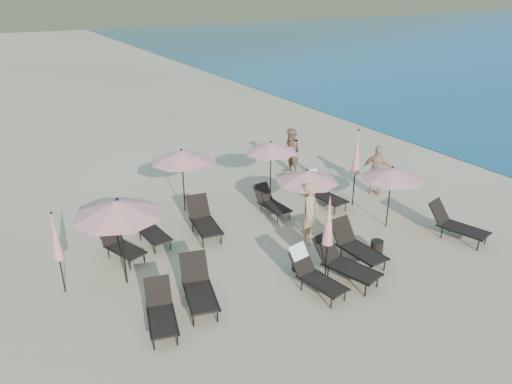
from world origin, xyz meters
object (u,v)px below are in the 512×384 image
lounger_8 (204,220)px  umbrella_open_1 (307,176)px  umbrella_closed_1 (357,153)px  umbrella_closed_2 (56,237)px  beachgoer_b (291,152)px  lounger_10 (322,191)px  lounger_1 (198,286)px  side_table_0 (299,263)px  lounger_6 (120,244)px  beachgoer_a (310,214)px  lounger_4 (356,245)px  umbrella_open_0 (118,208)px  side_table_1 (377,248)px  umbrella_open_2 (392,173)px  lounger_0 (161,311)px  lounger_2 (313,273)px  beachgoer_c (377,170)px  umbrella_open_4 (271,147)px  lounger_9 (271,202)px  umbrella_closed_0 (329,220)px  lounger_5 (456,224)px  umbrella_open_3 (182,156)px  lounger_7 (149,226)px  lounger_3 (344,263)px

lounger_8 → umbrella_open_1: 3.45m
umbrella_closed_1 → umbrella_closed_2: bearing=-177.9°
beachgoer_b → lounger_10: bearing=-14.4°
lounger_1 → side_table_0: lounger_1 is taller
lounger_6 → beachgoer_a: (5.13, -2.01, 0.54)m
lounger_4 → umbrella_open_0: (-5.89, 2.16, 1.67)m
lounger_10 → side_table_1: size_ratio=4.05×
umbrella_closed_1 → umbrella_open_2: bearing=-94.7°
lounger_1 → beachgoer_b: size_ratio=1.01×
umbrella_open_1 → umbrella_open_2: (2.41, -1.09, -0.01)m
umbrella_closed_2 → lounger_0: bearing=-57.2°
lounger_6 → beachgoer_b: size_ratio=0.89×
lounger_2 → umbrella_closed_1: (4.28, 3.46, 1.43)m
beachgoer_c → umbrella_open_4: bearing=27.2°
lounger_6 → umbrella_closed_1: (8.05, -0.59, 1.50)m
lounger_1 → side_table_1: (5.37, -0.45, -0.26)m
lounger_10 → umbrella_open_4: bearing=119.7°
lounger_2 → side_table_1: (2.62, 0.48, -0.27)m
lounger_9 → umbrella_closed_0: umbrella_closed_0 is taller
lounger_5 → umbrella_open_4: umbrella_open_4 is taller
lounger_8 → lounger_10: 4.52m
lounger_8 → beachgoer_b: bearing=37.2°
umbrella_open_3 → umbrella_closed_1: (5.25, -2.57, -0.05)m
umbrella_open_2 → lounger_2: bearing=-158.2°
lounger_1 → lounger_5: lounger_1 is taller
lounger_8 → umbrella_open_2: bearing=-17.2°
lounger_2 → umbrella_closed_2: umbrella_closed_2 is taller
lounger_1 → umbrella_closed_0: umbrella_closed_0 is taller
lounger_6 → lounger_7: bearing=7.0°
umbrella_open_2 → side_table_1: size_ratio=4.65×
beachgoer_a → lounger_1: bearing=166.1°
lounger_5 → side_table_1: size_ratio=4.31×
lounger_10 → lounger_7: bearing=169.8°
lounger_4 → umbrella_open_4: size_ratio=0.88×
umbrella_open_0 → umbrella_open_4: 6.95m
lounger_2 → lounger_4: lounger_2 is taller
lounger_3 → umbrella_open_3: bearing=91.6°
lounger_0 → side_table_0: 4.11m
lounger_1 → beachgoer_a: beachgoer_a is taller
lounger_1 → side_table_0: size_ratio=4.60×
lounger_2 → umbrella_open_1: size_ratio=0.84×
lounger_3 → lounger_4: (0.91, 0.57, -0.01)m
lounger_2 → lounger_4: size_ratio=0.95×
lounger_3 → umbrella_closed_2: (-6.47, 3.11, 1.08)m
umbrella_open_1 → beachgoer_c: umbrella_open_1 is taller
beachgoer_a → umbrella_open_2: bearing=-37.1°
umbrella_closed_2 → lounger_1: bearing=-38.3°
lounger_4 → beachgoer_a: (-0.51, 1.49, 0.48)m
umbrella_open_0 → umbrella_closed_1: (8.30, 0.74, -0.23)m
umbrella_open_1 → umbrella_open_4: bearing=79.5°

